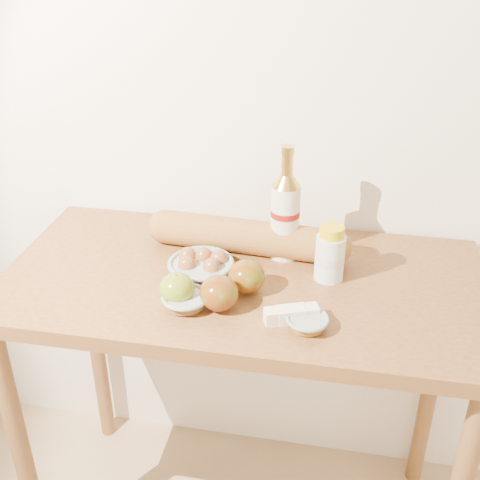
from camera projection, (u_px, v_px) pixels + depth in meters
name	position (u px, v px, depth m)	size (l,w,h in m)	color
back_wall	(265.00, 83.00, 1.59)	(3.50, 0.02, 2.60)	white
table	(242.00, 317.00, 1.56)	(1.20, 0.60, 0.90)	brown
bourbon_bottle	(285.00, 213.00, 1.53)	(0.09, 0.09, 0.30)	beige
cream_bottle	(330.00, 255.00, 1.46)	(0.08, 0.08, 0.14)	silver
egg_bowl	(201.00, 265.00, 1.50)	(0.17, 0.17, 0.06)	gray
baguette	(247.00, 237.00, 1.59)	(0.56, 0.13, 0.09)	#AD7434
apple_yellowgreen	(177.00, 289.00, 1.38)	(0.10, 0.10, 0.08)	olive
apple_redgreen_front	(219.00, 293.00, 1.36)	(0.11, 0.11, 0.08)	maroon
apple_redgreen_right	(247.00, 276.00, 1.42)	(0.11, 0.11, 0.08)	maroon
sugar_bowl	(185.00, 300.00, 1.38)	(0.13, 0.13, 0.03)	#92A09A
syrup_bowl	(307.00, 322.00, 1.31)	(0.12, 0.12, 0.03)	gray
butter_stick	(291.00, 315.00, 1.33)	(0.13, 0.07, 0.04)	#F1E6BA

